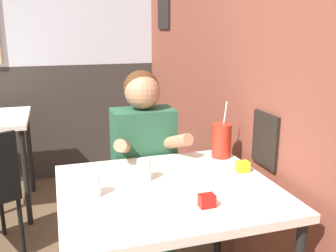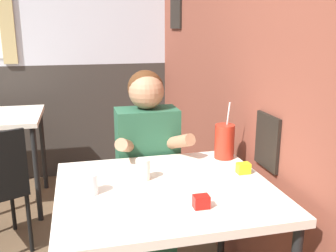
{
  "view_description": "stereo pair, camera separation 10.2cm",
  "coord_description": "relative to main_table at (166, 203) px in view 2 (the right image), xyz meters",
  "views": [
    {
      "loc": [
        0.16,
        -1.02,
        1.44
      ],
      "look_at": [
        0.65,
        0.55,
        1.0
      ],
      "focal_mm": 40.0,
      "sensor_mm": 36.0,
      "label": 1
    },
    {
      "loc": [
        0.26,
        -1.05,
        1.44
      ],
      "look_at": [
        0.65,
        0.55,
        1.0
      ],
      "focal_mm": 40.0,
      "sensor_mm": 36.0,
      "label": 2
    }
  ],
  "objects": [
    {
      "name": "back_wall",
      "position": [
        -0.61,
        2.25,
        0.65
      ],
      "size": [
        5.24,
        0.09,
        2.7
      ],
      "color": "silver",
      "rests_on": "ground_plane"
    },
    {
      "name": "brick_wall_right",
      "position": [
        0.55,
        0.91,
        0.65
      ],
      "size": [
        0.08,
        4.62,
        2.7
      ],
      "color": "brown",
      "rests_on": "ground_plane"
    },
    {
      "name": "condiment_ketchup",
      "position": [
        0.09,
        -0.22,
        0.1
      ],
      "size": [
        0.06,
        0.04,
        0.05
      ],
      "color": "#B7140F",
      "rests_on": "main_table"
    },
    {
      "name": "glass_near_pitcher",
      "position": [
        -0.32,
        0.0,
        0.12
      ],
      "size": [
        0.07,
        0.07,
        0.09
      ],
      "color": "silver",
      "rests_on": "main_table"
    },
    {
      "name": "cocktail_pitcher",
      "position": [
        0.38,
        0.29,
        0.17
      ],
      "size": [
        0.1,
        0.1,
        0.3
      ],
      "color": "#B22819",
      "rests_on": "main_table"
    },
    {
      "name": "condiment_mustard",
      "position": [
        0.39,
        0.06,
        0.1
      ],
      "size": [
        0.06,
        0.04,
        0.05
      ],
      "color": "yellow",
      "rests_on": "main_table"
    },
    {
      "name": "main_table",
      "position": [
        0.0,
        0.0,
        0.0
      ],
      "size": [
        0.92,
        0.8,
        0.78
      ],
      "color": "beige",
      "rests_on": "ground_plane"
    },
    {
      "name": "glass_center",
      "position": [
        -0.08,
        0.1,
        0.12
      ],
      "size": [
        0.06,
        0.06,
        0.1
      ],
      "color": "silver",
      "rests_on": "main_table"
    },
    {
      "name": "person_seated",
      "position": [
        0.02,
        0.53,
        -0.07
      ],
      "size": [
        0.42,
        0.4,
        1.22
      ],
      "color": "#235138",
      "rests_on": "ground_plane"
    }
  ]
}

